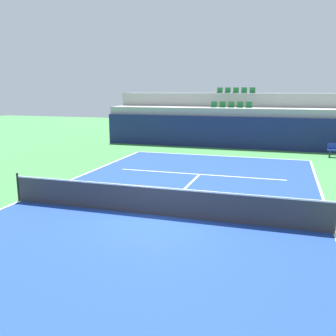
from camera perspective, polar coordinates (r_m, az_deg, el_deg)
ground_plane at (r=12.43m, az=-1.64°, el=-7.32°), size 80.00×80.00×0.00m
court_surface at (r=12.43m, az=-1.64°, el=-7.29°), size 11.00×24.00×0.01m
baseline_far at (r=23.71m, az=7.80°, el=1.88°), size 11.00×0.10×0.00m
sideline_left at (r=15.03m, az=-21.76°, el=-4.72°), size 0.10×24.00×0.00m
sideline_right at (r=11.93m, az=24.32°, el=-9.20°), size 0.10×24.00×0.00m
service_line_far at (r=18.37m, az=4.87°, el=-0.98°), size 8.26×0.10×0.00m
centre_service_line at (r=15.35m, az=2.26°, el=-3.52°), size 0.10×6.40×0.00m
back_wall at (r=26.96m, az=9.13°, el=5.44°), size 18.51×0.30×2.26m
stands_tier_lower at (r=28.26m, az=9.55°, el=6.29°), size 18.51×2.40×2.82m
stands_tier_upper at (r=30.59m, az=10.22°, el=7.66°), size 18.51×2.40×3.87m
seating_row_lower at (r=28.25m, az=9.68°, el=9.40°), size 3.02×0.44×0.44m
seating_row_upper at (r=30.61m, az=10.38°, el=11.51°), size 3.02×0.44×0.44m
tennis_net at (r=12.27m, az=-1.65°, el=-5.07°), size 11.08×0.08×1.07m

